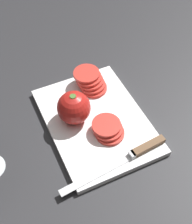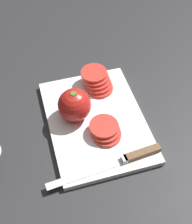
{
  "view_description": "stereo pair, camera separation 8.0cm",
  "coord_description": "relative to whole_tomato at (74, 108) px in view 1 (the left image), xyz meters",
  "views": [
    {
      "loc": [
        0.53,
        -0.2,
        0.67
      ],
      "look_at": [
        0.07,
        0.01,
        0.05
      ],
      "focal_mm": 50.0,
      "sensor_mm": 36.0,
      "label": 1
    },
    {
      "loc": [
        0.55,
        -0.13,
        0.67
      ],
      "look_at": [
        0.07,
        0.01,
        0.05
      ],
      "focal_mm": 50.0,
      "sensor_mm": 36.0,
      "label": 2
    }
  ],
  "objects": [
    {
      "name": "whole_tomato",
      "position": [
        0.0,
        0.0,
        0.0
      ],
      "size": [
        0.09,
        0.09,
        0.09
      ],
      "color": "red",
      "rests_on": "cutting_board"
    },
    {
      "name": "tomato_slice_stack_far",
      "position": [
        -0.09,
        0.08,
        -0.02
      ],
      "size": [
        0.1,
        0.08,
        0.05
      ],
      "color": "red",
      "rests_on": "cutting_board"
    },
    {
      "name": "tomato_slice_stack_near",
      "position": [
        0.08,
        0.06,
        -0.03
      ],
      "size": [
        0.09,
        0.08,
        0.03
      ],
      "color": "red",
      "rests_on": "cutting_board"
    },
    {
      "name": "knife",
      "position": [
        0.16,
        0.09,
        -0.04
      ],
      "size": [
        0.04,
        0.29,
        0.01
      ],
      "rotation": [
        0.0,
        0.0,
        4.8
      ],
      "color": "silver",
      "rests_on": "cutting_board"
    },
    {
      "name": "cutting_board",
      "position": [
        0.03,
        0.05,
        -0.05
      ],
      "size": [
        0.34,
        0.25,
        0.02
      ],
      "color": "white",
      "rests_on": "ground_plane"
    },
    {
      "name": "ground_plane",
      "position": [
        -0.05,
        0.04,
        -0.06
      ],
      "size": [
        3.0,
        3.0,
        0.0
      ],
      "primitive_type": "plane",
      "color": "#28282B"
    }
  ]
}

